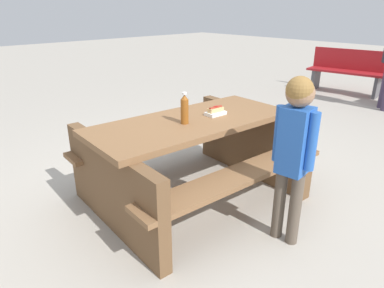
{
  "coord_description": "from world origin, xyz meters",
  "views": [
    {
      "loc": [
        -1.93,
        -2.07,
        1.66
      ],
      "look_at": [
        0.0,
        0.0,
        0.52
      ],
      "focal_mm": 32.46,
      "sensor_mm": 36.0,
      "label": 1
    }
  ],
  "objects_px": {
    "picnic_table": "(192,152)",
    "park_bench_near": "(348,70)",
    "hotdog_tray": "(216,112)",
    "child_in_coat": "(294,142)",
    "soda_bottle": "(185,109)"
  },
  "relations": [
    {
      "from": "hotdog_tray",
      "to": "child_in_coat",
      "type": "bearing_deg",
      "value": -100.59
    },
    {
      "from": "picnic_table",
      "to": "hotdog_tray",
      "type": "xyz_separation_m",
      "value": [
        0.24,
        -0.04,
        0.34
      ]
    },
    {
      "from": "soda_bottle",
      "to": "child_in_coat",
      "type": "bearing_deg",
      "value": -78.06
    },
    {
      "from": "child_in_coat",
      "to": "park_bench_near",
      "type": "distance_m",
      "value": 5.37
    },
    {
      "from": "picnic_table",
      "to": "park_bench_near",
      "type": "bearing_deg",
      "value": 10.01
    },
    {
      "from": "soda_bottle",
      "to": "child_in_coat",
      "type": "distance_m",
      "value": 0.93
    },
    {
      "from": "soda_bottle",
      "to": "park_bench_near",
      "type": "bearing_deg",
      "value": 10.15
    },
    {
      "from": "hotdog_tray",
      "to": "park_bench_near",
      "type": "distance_m",
      "value": 4.97
    },
    {
      "from": "picnic_table",
      "to": "child_in_coat",
      "type": "xyz_separation_m",
      "value": [
        0.08,
        -0.94,
        0.35
      ]
    },
    {
      "from": "child_in_coat",
      "to": "soda_bottle",
      "type": "bearing_deg",
      "value": 101.94
    },
    {
      "from": "child_in_coat",
      "to": "park_bench_near",
      "type": "height_order",
      "value": "child_in_coat"
    },
    {
      "from": "soda_bottle",
      "to": "hotdog_tray",
      "type": "relative_size",
      "value": 1.41
    },
    {
      "from": "picnic_table",
      "to": "hotdog_tray",
      "type": "height_order",
      "value": "hotdog_tray"
    },
    {
      "from": "hotdog_tray",
      "to": "child_in_coat",
      "type": "distance_m",
      "value": 0.91
    },
    {
      "from": "park_bench_near",
      "to": "child_in_coat",
      "type": "bearing_deg",
      "value": -159.92
    }
  ]
}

